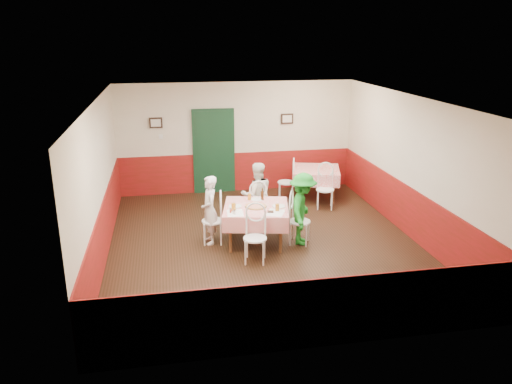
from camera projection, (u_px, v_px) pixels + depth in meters
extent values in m
plane|color=black|center=(263.00, 242.00, 9.85)|extent=(7.00, 7.00, 0.00)
plane|color=white|center=(264.00, 100.00, 9.00)|extent=(7.00, 7.00, 0.00)
cube|color=beige|center=(237.00, 138.00, 12.70)|extent=(6.00, 0.10, 2.80)
cube|color=beige|center=(319.00, 250.00, 6.15)|extent=(6.00, 0.10, 2.80)
cube|color=beige|center=(99.00, 183.00, 8.91)|extent=(0.10, 7.00, 2.80)
cube|color=beige|center=(411.00, 167.00, 9.95)|extent=(0.10, 7.00, 2.80)
cube|color=maroon|center=(237.00, 172.00, 12.96)|extent=(6.00, 0.03, 1.00)
cube|color=maroon|center=(316.00, 313.00, 6.44)|extent=(6.00, 0.03, 1.00)
cube|color=maroon|center=(105.00, 229.00, 9.18)|extent=(0.03, 7.00, 1.00)
cube|color=maroon|center=(406.00, 209.00, 10.22)|extent=(0.03, 7.00, 1.00)
cube|color=black|center=(214.00, 152.00, 12.66)|extent=(0.96, 0.06, 2.10)
cube|color=black|center=(156.00, 123.00, 12.17)|extent=(0.32, 0.03, 0.26)
cube|color=black|center=(287.00, 119.00, 12.74)|extent=(0.32, 0.03, 0.26)
cube|color=white|center=(161.00, 137.00, 12.29)|extent=(0.10, 0.03, 0.10)
cube|color=red|center=(256.00, 225.00, 9.73)|extent=(1.44, 1.44, 0.77)
cube|color=red|center=(316.00, 184.00, 12.38)|extent=(1.39, 1.39, 0.77)
cylinder|color=#B74723|center=(256.00, 206.00, 9.58)|extent=(0.48, 0.48, 0.03)
cylinder|color=white|center=(235.00, 206.00, 9.60)|extent=(0.30, 0.30, 0.01)
cylinder|color=white|center=(279.00, 206.00, 9.60)|extent=(0.30, 0.30, 0.01)
cylinder|color=white|center=(257.00, 199.00, 9.99)|extent=(0.30, 0.30, 0.01)
cylinder|color=#BF7219|center=(234.00, 207.00, 9.34)|extent=(0.10, 0.10, 0.15)
cylinder|color=#BF7219|center=(277.00, 207.00, 9.35)|extent=(0.09, 0.09, 0.13)
cylinder|color=#BF7219|center=(249.00, 197.00, 9.96)|extent=(0.08, 0.08, 0.13)
cylinder|color=#381C0A|center=(262.00, 195.00, 9.94)|extent=(0.07, 0.07, 0.23)
cylinder|color=silver|center=(233.00, 212.00, 9.19)|extent=(0.04, 0.04, 0.09)
cylinder|color=silver|center=(235.00, 212.00, 9.16)|extent=(0.04, 0.04, 0.09)
cylinder|color=#B23319|center=(231.00, 210.00, 9.26)|extent=(0.04, 0.04, 0.09)
cube|color=white|center=(235.00, 213.00, 9.26)|extent=(0.32, 0.42, 0.00)
cube|color=white|center=(276.00, 213.00, 9.27)|extent=(0.44, 0.49, 0.00)
cube|color=black|center=(271.00, 212.00, 9.29)|extent=(0.13, 0.11, 0.02)
imported|color=gray|center=(210.00, 210.00, 9.66)|extent=(0.35, 0.51, 1.36)
imported|color=gray|center=(257.00, 195.00, 10.49)|extent=(0.71, 0.57, 1.40)
imported|color=gray|center=(303.00, 209.00, 9.61)|extent=(0.83, 1.05, 1.42)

